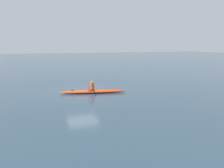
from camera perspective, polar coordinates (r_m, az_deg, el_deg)
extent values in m
plane|color=#283D4C|center=(17.04, -8.17, -2.12)|extent=(160.00, 160.00, 0.00)
ellipsoid|color=red|center=(16.39, -5.31, -2.08)|extent=(5.17, 1.69, 0.27)
torus|color=black|center=(16.36, -5.91, -1.70)|extent=(0.62, 0.62, 0.04)
cylinder|color=black|center=(16.38, -10.75, -1.78)|extent=(0.18, 0.18, 0.02)
cylinder|color=#E04C14|center=(16.31, -5.51, -0.78)|extent=(0.35, 0.35, 0.49)
sphere|color=#936B4C|center=(16.24, -5.53, 0.45)|extent=(0.21, 0.21, 0.21)
cylinder|color=black|center=(16.29, -6.22, -0.46)|extent=(0.49, 2.03, 0.03)
ellipsoid|color=red|center=(15.27, -6.13, -1.21)|extent=(0.13, 0.40, 0.17)
ellipsoid|color=red|center=(17.30, -6.30, 0.20)|extent=(0.13, 0.40, 0.17)
cylinder|color=#936B4C|center=(16.03, -5.76, -0.78)|extent=(0.19, 0.30, 0.34)
cylinder|color=#936B4C|center=(16.57, -5.82, -0.40)|extent=(0.24, 0.26, 0.34)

